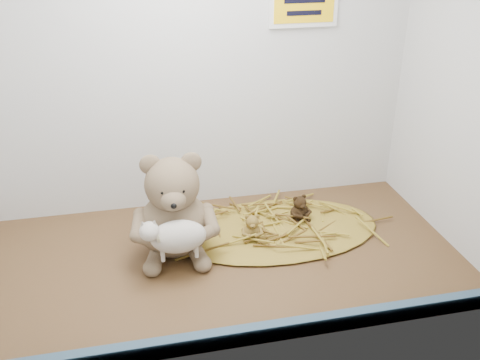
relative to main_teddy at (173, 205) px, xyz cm
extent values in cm
cube|color=#492B19|center=(8.06, -5.58, -12.99)|extent=(120.00, 60.00, 0.40)
cube|color=silver|center=(8.06, 24.42, 32.01)|extent=(120.00, 0.40, 90.00)
cube|color=silver|center=(68.06, -5.58, 32.01)|extent=(0.40, 60.00, 90.00)
cube|color=#344D64|center=(8.06, -34.38, -11.19)|extent=(119.28, 2.20, 3.60)
ellipsoid|color=brown|center=(26.62, 3.62, -12.46)|extent=(54.76, 31.80, 1.06)
cube|color=#EEB60C|center=(38.06, 23.82, 42.01)|extent=(16.00, 1.20, 11.00)
camera|label=1|loc=(-8.20, -111.27, 61.52)|focal=40.00mm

